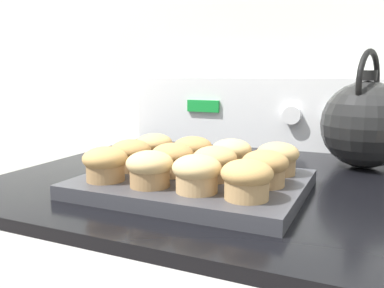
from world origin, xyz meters
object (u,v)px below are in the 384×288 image
at_px(muffin_r1_c0, 131,154).
at_px(muffin_r0_c3, 247,179).
at_px(muffin_pan, 193,184).
at_px(muffin_r1_c3, 265,167).
at_px(muffin_r0_c1, 150,168).
at_px(muffin_r2_c1, 193,151).
at_px(muffin_r0_c0, 105,163).
at_px(muffin_r2_c2, 231,154).
at_px(muffin_r1_c2, 215,162).
at_px(muffin_r2_c0, 154,147).
at_px(tea_kettle, 366,123).
at_px(muffin_r2_c3, 278,158).
at_px(muffin_r1_c1, 173,159).
at_px(muffin_r0_c2, 197,173).

bearing_deg(muffin_r1_c0, muffin_r0_c3, -18.24).
xyz_separation_m(muffin_pan, muffin_r1_c3, (0.12, -0.00, 0.04)).
bearing_deg(muffin_r0_c1, muffin_r1_c3, 26.09).
bearing_deg(muffin_r1_c3, muffin_r2_c1, 153.23).
bearing_deg(muffin_pan, muffin_r0_c0, -146.49).
distance_m(muffin_pan, muffin_r1_c0, 0.12).
bearing_deg(muffin_r2_c2, muffin_r1_c0, -153.58).
height_order(muffin_r1_c2, muffin_r1_c3, same).
distance_m(muffin_r2_c0, tea_kettle, 0.42).
height_order(muffin_r0_c0, muffin_r1_c0, same).
distance_m(muffin_r1_c0, muffin_r2_c2, 0.17).
bearing_deg(muffin_r2_c3, muffin_r2_c1, -179.69).
relative_size(muffin_r0_c1, muffin_r2_c2, 1.00).
bearing_deg(muffin_pan, tea_kettle, 50.61).
relative_size(muffin_r2_c0, muffin_r2_c2, 1.00).
distance_m(muffin_r0_c0, muffin_r0_c1, 0.08).
relative_size(muffin_r1_c3, tea_kettle, 0.30).
distance_m(muffin_r1_c1, tea_kettle, 0.41).
bearing_deg(muffin_r0_c2, muffin_r0_c3, -1.50).
bearing_deg(tea_kettle, muffin_r2_c3, -119.66).
bearing_deg(muffin_r0_c2, tea_kettle, 61.12).
height_order(muffin_pan, muffin_r1_c2, muffin_r1_c2).
relative_size(muffin_r2_c0, muffin_r2_c3, 1.00).
relative_size(muffin_r0_c1, muffin_r1_c1, 1.00).
distance_m(muffin_r0_c1, muffin_r2_c0, 0.17).
bearing_deg(muffin_r1_c3, tea_kettle, 67.03).
bearing_deg(muffin_r2_c3, muffin_r0_c0, -146.74).
xyz_separation_m(muffin_r0_c1, muffin_r2_c0, (-0.08, 0.15, 0.00)).
relative_size(muffin_pan, muffin_r2_c3, 4.97).
relative_size(muffin_r1_c0, muffin_r1_c3, 1.00).
xyz_separation_m(muffin_r0_c2, muffin_r2_c1, (-0.07, 0.15, 0.00)).
distance_m(muffin_r0_c3, muffin_r1_c2, 0.11).
bearing_deg(muffin_r1_c1, muffin_r0_c3, -26.38).
bearing_deg(muffin_r0_c1, muffin_r0_c3, 0.05).
relative_size(muffin_r0_c0, muffin_r0_c2, 1.00).
relative_size(muffin_r0_c3, muffin_r2_c1, 1.00).
relative_size(muffin_r2_c0, muffin_r2_c1, 1.00).
bearing_deg(muffin_r2_c1, muffin_r1_c1, -90.41).
relative_size(muffin_r0_c0, tea_kettle, 0.30).
relative_size(muffin_r0_c1, muffin_r0_c2, 1.00).
distance_m(muffin_pan, tea_kettle, 0.39).
distance_m(muffin_r0_c2, muffin_r2_c3, 0.17).
bearing_deg(muffin_r1_c2, muffin_pan, 179.19).
relative_size(muffin_r1_c2, muffin_r2_c0, 1.00).
relative_size(muffin_pan, muffin_r0_c0, 4.97).
relative_size(muffin_r2_c2, muffin_r2_c3, 1.00).
distance_m(muffin_r0_c3, tea_kettle, 0.39).
relative_size(muffin_r1_c3, muffin_r2_c0, 1.00).
xyz_separation_m(muffin_r1_c0, muffin_r2_c1, (0.08, 0.08, 0.00)).
xyz_separation_m(muffin_r2_c1, tea_kettle, (0.28, 0.22, 0.04)).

